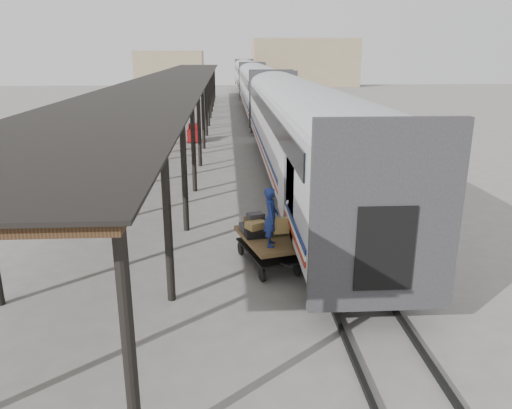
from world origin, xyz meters
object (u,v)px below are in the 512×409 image
at_px(luggage_tug, 194,134).
at_px(porter, 271,217).
at_px(baggage_cart, 267,244).
at_px(pedestrian, 162,141).

xyz_separation_m(luggage_tug, porter, (3.29, -21.19, 1.12)).
xyz_separation_m(baggage_cart, porter, (0.03, -0.65, 1.01)).
height_order(luggage_tug, porter, porter).
distance_m(baggage_cart, porter, 1.20).
distance_m(porter, pedestrian, 17.99).
bearing_deg(pedestrian, luggage_tug, -90.36).
bearing_deg(baggage_cart, luggage_tug, 83.19).
relative_size(baggage_cart, pedestrian, 1.76).
bearing_deg(porter, pedestrian, 22.09).
bearing_deg(luggage_tug, pedestrian, -110.57).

